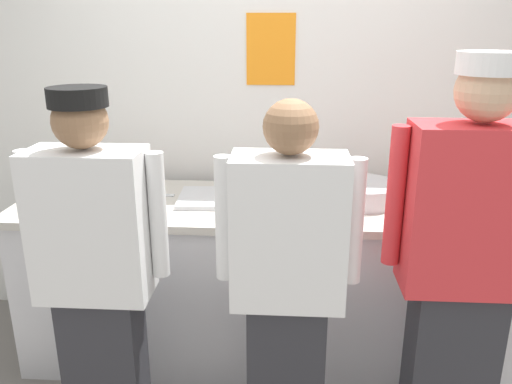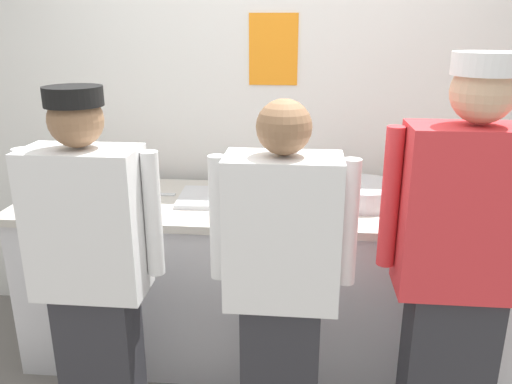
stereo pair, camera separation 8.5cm
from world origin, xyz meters
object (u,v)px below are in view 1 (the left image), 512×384
(sheet_tray, at_px, (222,198))
(chefs_knife, at_px, (145,195))
(chef_far_right, at_px, (463,264))
(plate_stack_rear, at_px, (98,203))
(deli_cup, at_px, (481,200))
(squeeze_bottle_secondary, at_px, (463,203))
(ramekin_orange_sauce, at_px, (87,194))
(plate_stack_front, at_px, (436,205))
(squeeze_bottle_primary, at_px, (97,177))
(mixing_bowl_steel, at_px, (361,192))
(chef_near_left, at_px, (97,274))
(chef_center, at_px, (287,284))
(ramekin_green_sauce, at_px, (152,205))

(sheet_tray, bearing_deg, chefs_knife, 173.51)
(chef_far_right, relative_size, plate_stack_rear, 7.22)
(plate_stack_rear, height_order, deli_cup, deli_cup)
(squeeze_bottle_secondary, relative_size, ramekin_orange_sauce, 2.46)
(squeeze_bottle_secondary, bearing_deg, ramekin_orange_sauce, 173.36)
(plate_stack_front, bearing_deg, squeeze_bottle_primary, 174.65)
(squeeze_bottle_primary, height_order, ramekin_orange_sauce, squeeze_bottle_primary)
(squeeze_bottle_primary, height_order, squeeze_bottle_secondary, squeeze_bottle_secondary)
(plate_stack_rear, height_order, squeeze_bottle_primary, squeeze_bottle_primary)
(plate_stack_rear, distance_m, mixing_bowl_steel, 1.38)
(chef_near_left, distance_m, mixing_bowl_steel, 1.41)
(chef_near_left, distance_m, plate_stack_rear, 0.63)
(mixing_bowl_steel, relative_size, deli_cup, 3.94)
(plate_stack_front, height_order, squeeze_bottle_primary, squeeze_bottle_primary)
(plate_stack_front, bearing_deg, chef_far_right, -95.72)
(mixing_bowl_steel, bearing_deg, plate_stack_rear, -171.93)
(plate_stack_front, height_order, chefs_knife, plate_stack_front)
(squeeze_bottle_primary, relative_size, ramekin_orange_sauce, 2.22)
(plate_stack_rear, distance_m, chefs_knife, 0.29)
(chef_near_left, height_order, mixing_bowl_steel, chef_near_left)
(chef_center, relative_size, sheet_tray, 3.39)
(ramekin_green_sauce, xyz_separation_m, chefs_knife, (-0.09, 0.22, -0.02))
(plate_stack_front, relative_size, plate_stack_rear, 0.87)
(chef_far_right, bearing_deg, ramekin_orange_sauce, 158.30)
(ramekin_green_sauce, xyz_separation_m, ramekin_orange_sauce, (-0.40, 0.15, -0.00))
(plate_stack_front, bearing_deg, chef_center, -138.08)
(chef_center, relative_size, chef_far_right, 0.91)
(plate_stack_front, bearing_deg, chef_near_left, -155.89)
(chef_far_right, distance_m, ramekin_orange_sauce, 1.92)
(squeeze_bottle_primary, bearing_deg, ramekin_green_sauce, -34.45)
(squeeze_bottle_primary, distance_m, ramekin_green_sauce, 0.46)
(mixing_bowl_steel, xyz_separation_m, squeeze_bottle_secondary, (0.44, -0.26, 0.04))
(sheet_tray, relative_size, squeeze_bottle_primary, 2.56)
(chef_near_left, height_order, squeeze_bottle_secondary, chef_near_left)
(plate_stack_rear, bearing_deg, sheet_tray, 15.71)
(chef_near_left, height_order, chef_center, chef_near_left)
(chef_near_left, relative_size, sheet_tray, 3.46)
(chef_near_left, height_order, ramekin_orange_sauce, chef_near_left)
(mixing_bowl_steel, bearing_deg, squeeze_bottle_secondary, -30.46)
(chef_near_left, distance_m, deli_cup, 1.90)
(chef_near_left, height_order, ramekin_green_sauce, chef_near_left)
(squeeze_bottle_secondary, height_order, ramekin_green_sauce, squeeze_bottle_secondary)
(plate_stack_rear, relative_size, squeeze_bottle_primary, 1.32)
(squeeze_bottle_secondary, distance_m, chefs_knife, 1.65)
(plate_stack_rear, distance_m, ramekin_orange_sauce, 0.20)
(chef_near_left, height_order, chefs_knife, chef_near_left)
(chef_center, bearing_deg, plate_stack_rear, 149.37)
(chef_far_right, xyz_separation_m, ramekin_orange_sauce, (-1.78, 0.71, 0.01))
(ramekin_green_sauce, distance_m, ramekin_orange_sauce, 0.42)
(ramekin_green_sauce, bearing_deg, squeeze_bottle_primary, 145.55)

